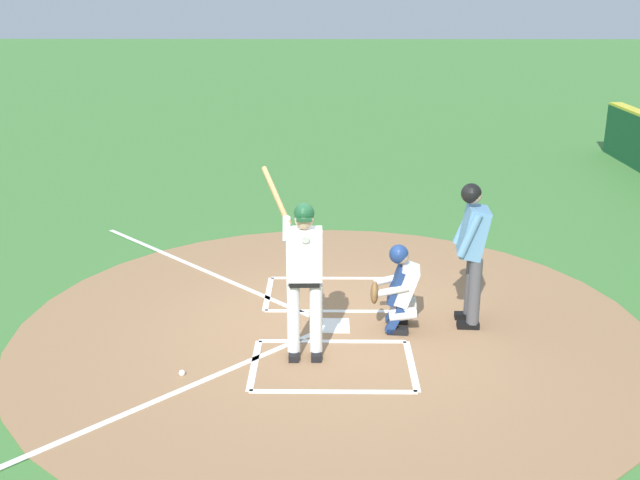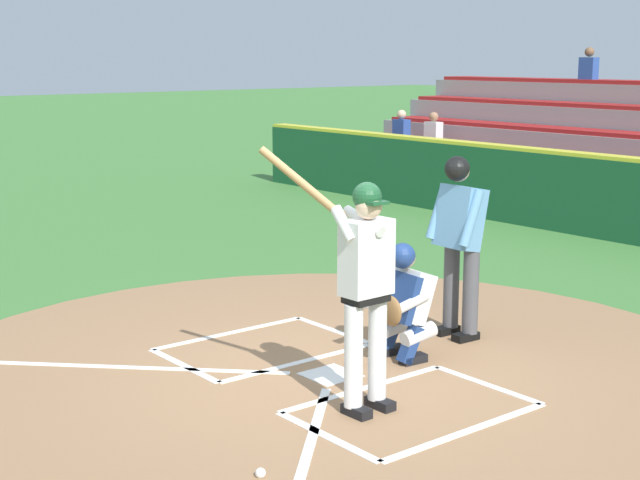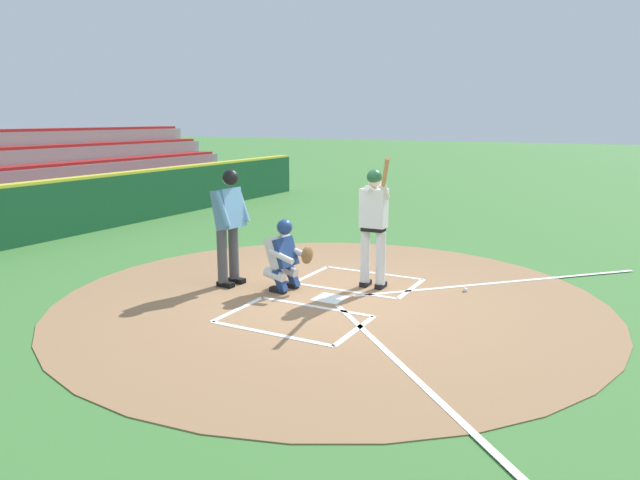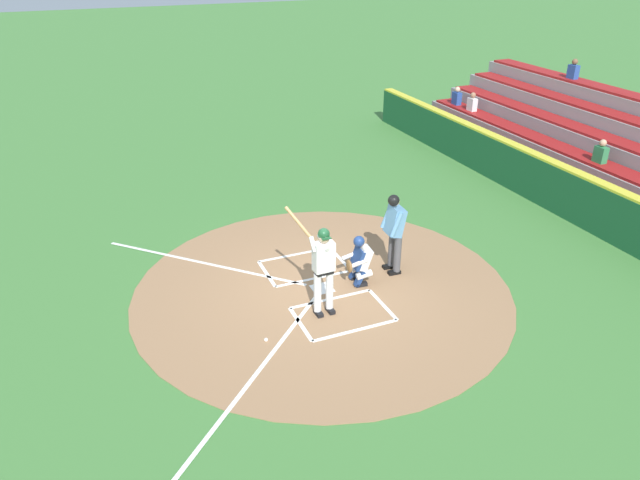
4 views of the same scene
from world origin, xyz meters
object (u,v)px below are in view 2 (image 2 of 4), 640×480
object	(u,v)px
catcher	(404,300)
plate_umpire	(459,234)
batter	(364,280)
baseball	(260,473)

from	to	relation	value
catcher	plate_umpire	size ratio (longest dim) A/B	0.61
plate_umpire	batter	bearing A→B (deg)	113.95
batter	catcher	world-z (taller)	batter
plate_umpire	baseball	size ratio (longest dim) A/B	25.20
plate_umpire	baseball	distance (m)	3.84
batter	plate_umpire	world-z (taller)	batter
batter	baseball	distance (m)	1.78
batter	plate_umpire	bearing A→B (deg)	-66.05
plate_umpire	baseball	world-z (taller)	plate_umpire
catcher	baseball	xyz separation A→B (m)	(-1.22, 2.51, -0.55)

